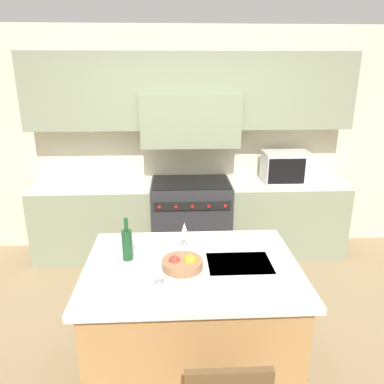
{
  "coord_description": "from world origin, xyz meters",
  "views": [
    {
      "loc": [
        -0.2,
        -2.56,
        2.22
      ],
      "look_at": [
        -0.04,
        0.56,
        1.19
      ],
      "focal_mm": 35.0,
      "sensor_mm": 36.0,
      "label": 1
    }
  ],
  "objects_px": {
    "microwave": "(286,167)",
    "fruit_bowl": "(183,263)",
    "range_stove": "(191,218)",
    "wine_bottle": "(127,244)",
    "wine_glass_near": "(159,268)",
    "wine_glass_far": "(184,231)"
  },
  "relations": [
    {
      "from": "microwave",
      "to": "fruit_bowl",
      "type": "bearing_deg",
      "value": -122.62
    },
    {
      "from": "range_stove",
      "to": "microwave",
      "type": "height_order",
      "value": "microwave"
    },
    {
      "from": "fruit_bowl",
      "to": "wine_bottle",
      "type": "bearing_deg",
      "value": 159.55
    },
    {
      "from": "wine_bottle",
      "to": "microwave",
      "type": "bearing_deg",
      "value": 48.18
    },
    {
      "from": "microwave",
      "to": "fruit_bowl",
      "type": "distance_m",
      "value": 2.39
    },
    {
      "from": "microwave",
      "to": "wine_glass_near",
      "type": "xyz_separation_m",
      "value": [
        -1.44,
        -2.26,
        -0.02
      ]
    },
    {
      "from": "wine_glass_near",
      "to": "fruit_bowl",
      "type": "bearing_deg",
      "value": 58.84
    },
    {
      "from": "range_stove",
      "to": "fruit_bowl",
      "type": "bearing_deg",
      "value": -94.33
    },
    {
      "from": "wine_bottle",
      "to": "wine_glass_near",
      "type": "height_order",
      "value": "wine_bottle"
    },
    {
      "from": "microwave",
      "to": "wine_bottle",
      "type": "xyz_separation_m",
      "value": [
        -1.67,
        -1.87,
        -0.05
      ]
    },
    {
      "from": "range_stove",
      "to": "microwave",
      "type": "xyz_separation_m",
      "value": [
        1.14,
        0.02,
        0.63
      ]
    },
    {
      "from": "wine_bottle",
      "to": "wine_glass_near",
      "type": "xyz_separation_m",
      "value": [
        0.23,
        -0.39,
        0.03
      ]
    },
    {
      "from": "microwave",
      "to": "wine_glass_near",
      "type": "height_order",
      "value": "microwave"
    },
    {
      "from": "microwave",
      "to": "wine_glass_far",
      "type": "relative_size",
      "value": 2.5
    },
    {
      "from": "wine_glass_far",
      "to": "fruit_bowl",
      "type": "relative_size",
      "value": 0.78
    },
    {
      "from": "microwave",
      "to": "wine_glass_near",
      "type": "relative_size",
      "value": 2.5
    },
    {
      "from": "microwave",
      "to": "wine_glass_far",
      "type": "height_order",
      "value": "microwave"
    },
    {
      "from": "wine_bottle",
      "to": "wine_glass_far",
      "type": "bearing_deg",
      "value": 18.35
    },
    {
      "from": "wine_glass_far",
      "to": "fruit_bowl",
      "type": "xyz_separation_m",
      "value": [
        -0.02,
        -0.28,
        -0.11
      ]
    },
    {
      "from": "range_stove",
      "to": "wine_bottle",
      "type": "bearing_deg",
      "value": -106.15
    },
    {
      "from": "microwave",
      "to": "wine_glass_far",
      "type": "bearing_deg",
      "value": -126.15
    },
    {
      "from": "microwave",
      "to": "wine_glass_near",
      "type": "distance_m",
      "value": 2.68
    }
  ]
}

